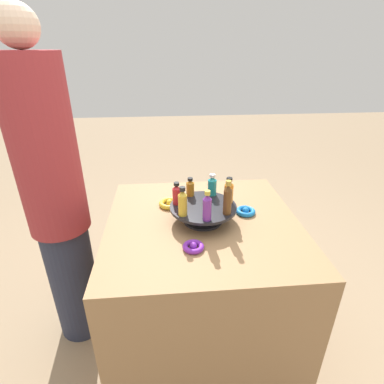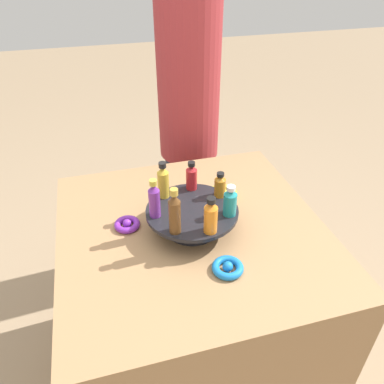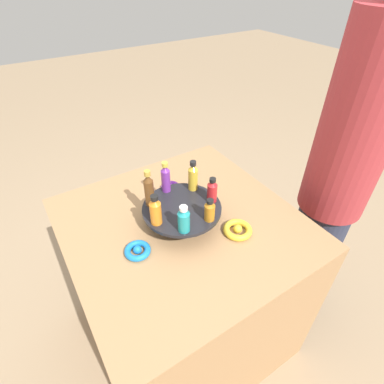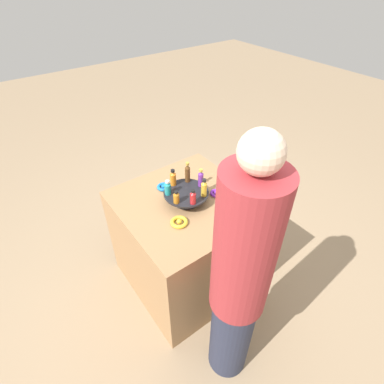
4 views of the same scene
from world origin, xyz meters
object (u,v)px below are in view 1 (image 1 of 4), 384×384
(bottle_gold, at_px, (183,202))
(bottle_brown, at_px, (228,199))
(bottle_amber, at_px, (190,187))
(ribbon_bow_gold, at_px, (170,203))
(bottle_purple, at_px, (206,207))
(ribbon_bow_blue, at_px, (246,211))
(ribbon_bow_purple, at_px, (193,247))
(bottle_orange, at_px, (229,191))
(person_figure, at_px, (56,201))
(bottle_teal, at_px, (212,185))
(display_stand, at_px, (203,211))
(bottle_red, at_px, (177,194))

(bottle_gold, relative_size, bottle_brown, 0.85)
(bottle_amber, relative_size, bottle_brown, 0.59)
(ribbon_bow_gold, bearing_deg, bottle_gold, -167.35)
(bottle_purple, bearing_deg, ribbon_bow_blue, -51.86)
(ribbon_bow_gold, bearing_deg, ribbon_bow_purple, -167.05)
(bottle_orange, height_order, person_figure, person_figure)
(bottle_teal, distance_m, bottle_brown, 0.18)
(display_stand, height_order, bottle_amber, bottle_amber)
(ribbon_bow_blue, bearing_deg, bottle_red, 93.25)
(bottle_gold, distance_m, ribbon_bow_blue, 0.34)
(bottle_purple, height_order, ribbon_bow_blue, bottle_purple)
(bottle_orange, height_order, ribbon_bow_gold, bottle_orange)
(bottle_orange, relative_size, ribbon_bow_blue, 1.30)
(bottle_amber, bearing_deg, ribbon_bow_purple, 177.37)
(display_stand, xyz_separation_m, bottle_gold, (-0.07, 0.09, 0.08))
(bottle_red, distance_m, bottle_purple, 0.18)
(ribbon_bow_blue, bearing_deg, bottle_orange, 105.08)
(bottle_orange, height_order, ribbon_bow_purple, bottle_orange)
(bottle_amber, height_order, bottle_purple, bottle_purple)
(bottle_orange, relative_size, bottle_gold, 0.93)
(ribbon_bow_purple, relative_size, person_figure, 0.05)
(ribbon_bow_purple, bearing_deg, bottle_amber, -2.63)
(display_stand, xyz_separation_m, bottle_purple, (-0.12, 0.00, 0.08))
(bottle_purple, xyz_separation_m, ribbon_bow_blue, (0.16, -0.21, -0.12))
(bottle_gold, bearing_deg, bottle_purple, -117.33)
(person_figure, bearing_deg, display_stand, 0.00)
(display_stand, xyz_separation_m, bottle_amber, (0.11, 0.05, 0.07))
(bottle_brown, distance_m, ribbon_bow_gold, 0.35)
(person_figure, bearing_deg, bottle_amber, 8.28)
(display_stand, bearing_deg, bottle_amber, 24.09)
(bottle_red, distance_m, ribbon_bow_gold, 0.17)
(display_stand, distance_m, bottle_teal, 0.14)
(bottle_red, relative_size, ribbon_bow_purple, 1.22)
(bottle_amber, height_order, ribbon_bow_purple, bottle_amber)
(bottle_teal, bearing_deg, bottle_amber, 88.38)
(ribbon_bow_blue, bearing_deg, person_figure, 81.97)
(bottle_brown, height_order, ribbon_bow_gold, bottle_brown)
(bottle_teal, relative_size, ribbon_bow_gold, 0.96)
(display_stand, bearing_deg, bottle_purple, 178.38)
(ribbon_bow_blue, bearing_deg, bottle_teal, 69.62)
(bottle_red, bearing_deg, ribbon_bow_blue, -86.75)
(bottle_orange, distance_m, bottle_amber, 0.18)
(ribbon_bow_purple, height_order, ribbon_bow_gold, ribbon_bow_gold)
(bottle_amber, height_order, bottle_red, bottle_red)
(bottle_orange, xyz_separation_m, person_figure, (0.15, 0.80, -0.09))
(bottle_purple, distance_m, ribbon_bow_blue, 0.29)
(bottle_purple, relative_size, ribbon_bow_blue, 1.42)
(display_stand, distance_m, bottle_purple, 0.14)
(bottle_purple, height_order, ribbon_bow_gold, bottle_purple)
(bottle_amber, xyz_separation_m, bottle_purple, (-0.22, -0.04, 0.02))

